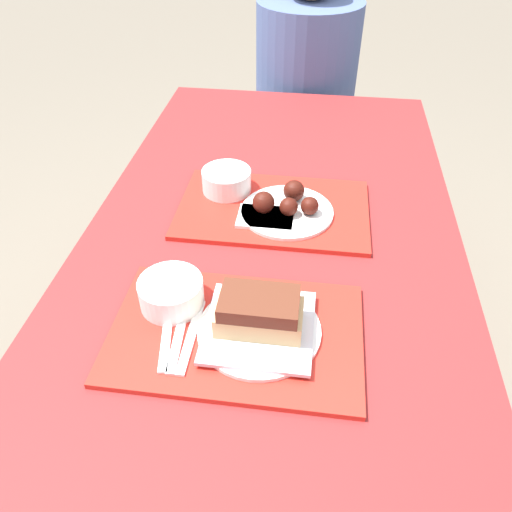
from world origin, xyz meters
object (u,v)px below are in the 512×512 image
bowl_coleslaw_near (171,291)px  person_seated_across (307,65)px  tray_far (273,209)px  wings_plate_far (286,205)px  tray_near (236,333)px  brisket_sandwich_plate (259,319)px  bowl_coleslaw_far (227,179)px

bowl_coleslaw_near → person_seated_across: size_ratio=0.17×
tray_far → person_seated_across: (0.03, 0.94, 0.02)m
wings_plate_far → bowl_coleslaw_near: bearing=-119.9°
bowl_coleslaw_near → tray_near: bearing=-22.0°
tray_far → wings_plate_far: bearing=-27.1°
tray_near → person_seated_across: size_ratio=0.64×
bowl_coleslaw_near → brisket_sandwich_plate: 0.18m
tray_near → brisket_sandwich_plate: 0.06m
tray_near → tray_far: bearing=86.4°
brisket_sandwich_plate → bowl_coleslaw_far: bearing=107.2°
tray_far → wings_plate_far: (0.03, -0.02, 0.02)m
bowl_coleslaw_far → brisket_sandwich_plate: bearing=-72.8°
person_seated_across → wings_plate_far: bearing=-89.7°
tray_far → person_seated_across: size_ratio=0.64×
person_seated_across → bowl_coleslaw_near: bearing=-98.1°
wings_plate_far → person_seated_across: person_seated_across is taller
tray_far → bowl_coleslaw_far: size_ratio=3.73×
tray_far → brisket_sandwich_plate: size_ratio=2.04×
brisket_sandwich_plate → bowl_coleslaw_far: (-0.14, 0.45, -0.00)m
bowl_coleslaw_far → person_seated_across: person_seated_across is taller
tray_far → person_seated_across: 0.94m
bowl_coleslaw_far → person_seated_across: size_ratio=0.17×
brisket_sandwich_plate → wings_plate_far: bearing=87.6°
tray_far → tray_near: bearing=-93.6°
tray_near → wings_plate_far: 0.38m
bowl_coleslaw_near → brisket_sandwich_plate: brisket_sandwich_plate is taller
tray_near → wings_plate_far: wings_plate_far is taller
tray_near → bowl_coleslaw_far: bowl_coleslaw_far is taller
bowl_coleslaw_far → wings_plate_far: size_ratio=0.56×
brisket_sandwich_plate → tray_near: bearing=-174.0°
tray_far → bowl_coleslaw_far: bearing=154.1°
wings_plate_far → person_seated_across: (-0.01, 0.96, -0.01)m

